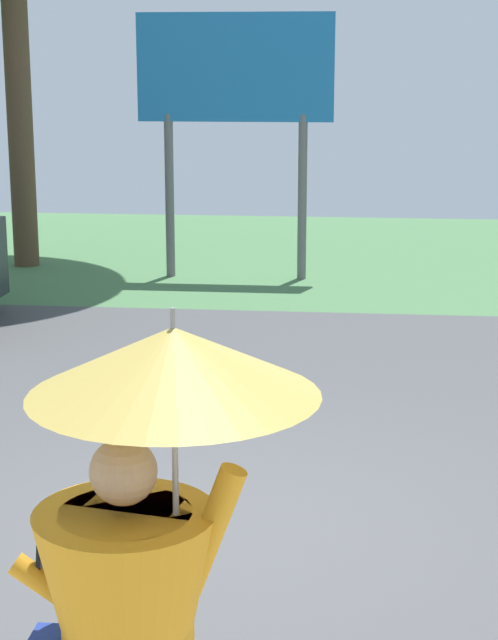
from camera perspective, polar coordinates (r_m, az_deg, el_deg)
ground_plane at (r=9.66m, az=1.05°, el=-3.92°), size 40.00×22.00×0.20m
monk_pedestrian at (r=3.67m, az=-5.95°, el=-15.66°), size 1.04×0.92×2.13m
roadside_billboard at (r=14.33m, az=-0.74°, el=12.35°), size 2.60×0.12×3.50m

